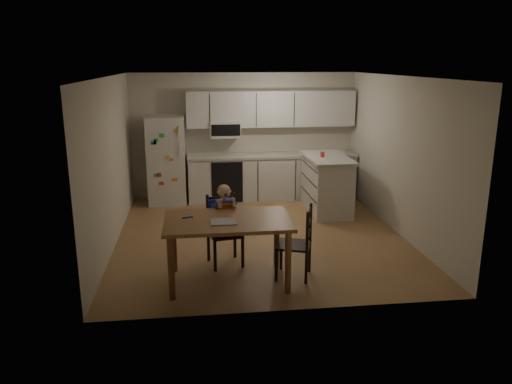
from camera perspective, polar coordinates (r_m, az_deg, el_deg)
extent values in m
cube|color=olive|center=(8.06, 0.46, -5.01)|extent=(4.50, 5.00, 0.01)
cube|color=beige|center=(10.17, -1.39, 6.46)|extent=(4.50, 0.02, 2.50)
cube|color=beige|center=(7.76, -16.25, 3.23)|extent=(0.02, 5.00, 2.50)
cube|color=beige|center=(8.32, 16.06, 4.00)|extent=(0.02, 5.00, 2.50)
cube|color=white|center=(7.59, 0.50, 13.08)|extent=(4.50, 5.00, 0.01)
cube|color=silver|center=(9.86, -10.18, 3.60)|extent=(0.72, 0.70, 1.70)
cube|color=silver|center=(10.10, 1.80, 1.66)|extent=(3.34, 0.60, 0.86)
cube|color=beige|center=(10.00, 1.83, 4.21)|extent=(3.37, 0.62, 0.05)
cube|color=black|center=(9.70, -3.29, 1.09)|extent=(0.60, 0.02, 0.80)
cube|color=silver|center=(10.01, 1.75, 9.49)|extent=(3.34, 0.34, 0.70)
cube|color=silver|center=(9.92, -3.54, 7.21)|extent=(0.60, 0.38, 0.33)
cube|color=silver|center=(9.30, 8.07, 0.73)|extent=(0.67, 1.33, 0.98)
cube|color=beige|center=(9.18, 8.18, 3.86)|extent=(0.73, 1.40, 0.06)
cylinder|color=red|center=(9.11, 7.60, 4.27)|extent=(0.08, 0.08, 0.09)
cube|color=brown|center=(6.18, -3.28, -3.31)|extent=(1.56, 1.00, 0.04)
cylinder|color=brown|center=(5.93, -9.68, -8.60)|extent=(0.08, 0.08, 0.79)
cylinder|color=brown|center=(6.70, -9.40, -5.81)|extent=(0.08, 0.08, 0.79)
cylinder|color=brown|center=(6.02, 3.68, -8.05)|extent=(0.08, 0.08, 0.79)
cylinder|color=brown|center=(6.77, 2.38, -5.37)|extent=(0.08, 0.08, 0.79)
cube|color=#A3A3A8|center=(6.06, -3.74, -3.40)|extent=(0.31, 0.27, 0.01)
cylinder|color=#2133B7|center=(6.26, -7.94, -2.89)|extent=(0.12, 0.06, 0.02)
cube|color=black|center=(6.83, -3.57, -4.81)|extent=(0.50, 0.50, 0.03)
cube|color=black|center=(6.70, -4.71, -7.33)|extent=(0.04, 0.04, 0.42)
cube|color=black|center=(7.05, -5.45, -6.20)|extent=(0.04, 0.04, 0.42)
cube|color=black|center=(6.79, -1.54, -6.97)|extent=(0.04, 0.04, 0.42)
cube|color=black|center=(7.13, -2.44, -5.88)|extent=(0.04, 0.04, 0.42)
cube|color=black|center=(6.93, -4.01, -2.22)|extent=(0.42, 0.12, 0.50)
cube|color=#2133B7|center=(6.81, -3.57, -4.29)|extent=(0.44, 0.41, 0.10)
cube|color=#2133B7|center=(6.87, -3.91, -2.17)|extent=(0.39, 0.13, 0.34)
cube|color=#5A68DD|center=(6.78, -3.54, -3.88)|extent=(0.34, 0.31, 0.02)
cube|color=#1C2CA9|center=(6.73, -3.64, -1.95)|extent=(0.25, 0.18, 0.26)
cube|color=red|center=(6.68, -3.49, -2.19)|extent=(0.19, 0.05, 0.20)
sphere|color=beige|center=(6.66, -3.65, 0.06)|extent=(0.20, 0.20, 0.17)
ellipsoid|color=olive|center=(6.65, -3.65, 0.21)|extent=(0.20, 0.19, 0.14)
cube|color=black|center=(6.46, 4.33, -6.06)|extent=(0.53, 0.53, 0.03)
cube|color=black|center=(6.74, 2.90, -7.17)|extent=(0.04, 0.04, 0.42)
cube|color=black|center=(6.69, 6.14, -7.40)|extent=(0.04, 0.04, 0.42)
cube|color=black|center=(6.39, 2.35, -8.43)|extent=(0.04, 0.04, 0.42)
cube|color=black|center=(6.35, 5.77, -8.67)|extent=(0.04, 0.04, 0.42)
cube|color=black|center=(6.35, 6.08, -3.94)|extent=(0.17, 0.41, 0.50)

